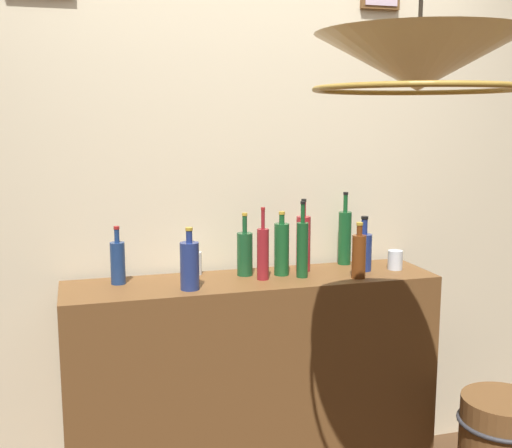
{
  "coord_description": "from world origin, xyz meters",
  "views": [
    {
      "loc": [
        -0.73,
        -1.76,
        1.7
      ],
      "look_at": [
        0.0,
        0.77,
        1.26
      ],
      "focal_mm": 44.71,
      "sensor_mm": 36.0,
      "label": 1
    }
  ],
  "objects_px": {
    "liquor_bottle_whiskey": "(263,253)",
    "liquor_bottle_bourbon": "(302,248)",
    "liquor_bottle_rum": "(245,253)",
    "glass_tumbler_highball": "(395,260)",
    "liquor_bottle_gin": "(364,251)",
    "liquor_bottle_scotch": "(303,243)",
    "liquor_bottle_tequila": "(359,255)",
    "liquor_bottle_vodka": "(345,237)",
    "liquor_bottle_sherry": "(118,262)",
    "pendant_lamp": "(418,65)",
    "liquor_bottle_vermouth": "(282,248)",
    "glass_tumbler_rocks": "(195,263)",
    "liquor_bottle_brandy": "(190,265)"
  },
  "relations": [
    {
      "from": "liquor_bottle_whiskey",
      "to": "liquor_bottle_rum",
      "type": "bearing_deg",
      "value": 121.04
    },
    {
      "from": "liquor_bottle_sherry",
      "to": "pendant_lamp",
      "type": "bearing_deg",
      "value": -51.91
    },
    {
      "from": "liquor_bottle_scotch",
      "to": "liquor_bottle_tequila",
      "type": "height_order",
      "value": "liquor_bottle_scotch"
    },
    {
      "from": "liquor_bottle_sherry",
      "to": "liquor_bottle_whiskey",
      "type": "relative_size",
      "value": 0.78
    },
    {
      "from": "liquor_bottle_scotch",
      "to": "glass_tumbler_rocks",
      "type": "relative_size",
      "value": 3.27
    },
    {
      "from": "liquor_bottle_whiskey",
      "to": "liquor_bottle_bourbon",
      "type": "bearing_deg",
      "value": -3.44
    },
    {
      "from": "liquor_bottle_scotch",
      "to": "liquor_bottle_rum",
      "type": "distance_m",
      "value": 0.28
    },
    {
      "from": "glass_tumbler_rocks",
      "to": "pendant_lamp",
      "type": "xyz_separation_m",
      "value": [
        0.45,
        -1.08,
        0.79
      ]
    },
    {
      "from": "liquor_bottle_bourbon",
      "to": "pendant_lamp",
      "type": "bearing_deg",
      "value": -89.41
    },
    {
      "from": "liquor_bottle_brandy",
      "to": "liquor_bottle_bourbon",
      "type": "bearing_deg",
      "value": 7.15
    },
    {
      "from": "liquor_bottle_vodka",
      "to": "glass_tumbler_rocks",
      "type": "height_order",
      "value": "liquor_bottle_vodka"
    },
    {
      "from": "liquor_bottle_rum",
      "to": "liquor_bottle_bourbon",
      "type": "relative_size",
      "value": 0.83
    },
    {
      "from": "liquor_bottle_gin",
      "to": "liquor_bottle_rum",
      "type": "bearing_deg",
      "value": 173.27
    },
    {
      "from": "liquor_bottle_vodka",
      "to": "glass_tumbler_highball",
      "type": "bearing_deg",
      "value": -42.18
    },
    {
      "from": "liquor_bottle_rum",
      "to": "glass_tumbler_highball",
      "type": "height_order",
      "value": "liquor_bottle_rum"
    },
    {
      "from": "liquor_bottle_whiskey",
      "to": "glass_tumbler_rocks",
      "type": "bearing_deg",
      "value": 147.6
    },
    {
      "from": "liquor_bottle_gin",
      "to": "glass_tumbler_highball",
      "type": "height_order",
      "value": "liquor_bottle_gin"
    },
    {
      "from": "liquor_bottle_rum",
      "to": "liquor_bottle_whiskey",
      "type": "relative_size",
      "value": 0.89
    },
    {
      "from": "liquor_bottle_scotch",
      "to": "pendant_lamp",
      "type": "distance_m",
      "value": 1.24
    },
    {
      "from": "liquor_bottle_tequila",
      "to": "glass_tumbler_highball",
      "type": "relative_size",
      "value": 2.79
    },
    {
      "from": "liquor_bottle_scotch",
      "to": "liquor_bottle_sherry",
      "type": "xyz_separation_m",
      "value": [
        -0.83,
        -0.0,
        -0.04
      ]
    },
    {
      "from": "liquor_bottle_gin",
      "to": "liquor_bottle_whiskey",
      "type": "bearing_deg",
      "value": -176.66
    },
    {
      "from": "liquor_bottle_bourbon",
      "to": "liquor_bottle_tequila",
      "type": "xyz_separation_m",
      "value": [
        0.23,
        -0.08,
        -0.03
      ]
    },
    {
      "from": "glass_tumbler_highball",
      "to": "liquor_bottle_whiskey",
      "type": "bearing_deg",
      "value": -179.18
    },
    {
      "from": "liquor_bottle_sherry",
      "to": "liquor_bottle_rum",
      "type": "distance_m",
      "value": 0.55
    },
    {
      "from": "liquor_bottle_tequila",
      "to": "liquor_bottle_vodka",
      "type": "bearing_deg",
      "value": 79.32
    },
    {
      "from": "liquor_bottle_vermouth",
      "to": "liquor_bottle_bourbon",
      "type": "relative_size",
      "value": 0.85
    },
    {
      "from": "liquor_bottle_sherry",
      "to": "glass_tumbler_rocks",
      "type": "distance_m",
      "value": 0.35
    },
    {
      "from": "liquor_bottle_gin",
      "to": "liquor_bottle_vermouth",
      "type": "height_order",
      "value": "liquor_bottle_vermouth"
    },
    {
      "from": "liquor_bottle_vermouth",
      "to": "liquor_bottle_rum",
      "type": "distance_m",
      "value": 0.16
    },
    {
      "from": "liquor_bottle_brandy",
      "to": "liquor_bottle_whiskey",
      "type": "distance_m",
      "value": 0.34
    },
    {
      "from": "liquor_bottle_gin",
      "to": "liquor_bottle_rum",
      "type": "height_order",
      "value": "liquor_bottle_rum"
    },
    {
      "from": "liquor_bottle_sherry",
      "to": "liquor_bottle_brandy",
      "type": "distance_m",
      "value": 0.32
    },
    {
      "from": "liquor_bottle_vodka",
      "to": "glass_tumbler_rocks",
      "type": "xyz_separation_m",
      "value": [
        -0.72,
        -0.01,
        -0.08
      ]
    },
    {
      "from": "liquor_bottle_tequila",
      "to": "liquor_bottle_sherry",
      "type": "bearing_deg",
      "value": 169.47
    },
    {
      "from": "liquor_bottle_gin",
      "to": "liquor_bottle_rum",
      "type": "distance_m",
      "value": 0.55
    },
    {
      "from": "liquor_bottle_vodka",
      "to": "glass_tumbler_rocks",
      "type": "bearing_deg",
      "value": -179.56
    },
    {
      "from": "liquor_bottle_vodka",
      "to": "glass_tumbler_rocks",
      "type": "distance_m",
      "value": 0.73
    },
    {
      "from": "liquor_bottle_scotch",
      "to": "liquor_bottle_whiskey",
      "type": "height_order",
      "value": "liquor_bottle_scotch"
    },
    {
      "from": "liquor_bottle_vermouth",
      "to": "liquor_bottle_whiskey",
      "type": "xyz_separation_m",
      "value": [
        -0.1,
        -0.05,
        -0.0
      ]
    },
    {
      "from": "glass_tumbler_rocks",
      "to": "pendant_lamp",
      "type": "distance_m",
      "value": 1.41
    },
    {
      "from": "liquor_bottle_bourbon",
      "to": "glass_tumbler_rocks",
      "type": "distance_m",
      "value": 0.48
    },
    {
      "from": "liquor_bottle_gin",
      "to": "liquor_bottle_whiskey",
      "type": "relative_size",
      "value": 0.8
    },
    {
      "from": "liquor_bottle_bourbon",
      "to": "glass_tumbler_rocks",
      "type": "xyz_separation_m",
      "value": [
        -0.44,
        0.18,
        -0.08
      ]
    },
    {
      "from": "liquor_bottle_rum",
      "to": "glass_tumbler_highball",
      "type": "relative_size",
      "value": 3.17
    },
    {
      "from": "liquor_bottle_sherry",
      "to": "liquor_bottle_vodka",
      "type": "height_order",
      "value": "liquor_bottle_vodka"
    },
    {
      "from": "liquor_bottle_scotch",
      "to": "liquor_bottle_gin",
      "type": "distance_m",
      "value": 0.28
    },
    {
      "from": "liquor_bottle_vodka",
      "to": "liquor_bottle_tequila",
      "type": "height_order",
      "value": "liquor_bottle_vodka"
    },
    {
      "from": "liquor_bottle_whiskey",
      "to": "liquor_bottle_gin",
      "type": "bearing_deg",
      "value": 3.34
    },
    {
      "from": "liquor_bottle_scotch",
      "to": "liquor_bottle_gin",
      "type": "relative_size",
      "value": 1.32
    }
  ]
}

